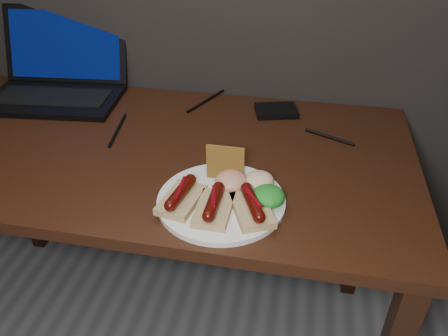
% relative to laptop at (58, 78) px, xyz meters
% --- Properties ---
extents(desk, '(1.40, 0.70, 0.75)m').
position_rel_laptop_xyz_m(desk, '(0.36, -0.25, -0.14)').
color(desk, '#36190D').
rests_on(desk, ground).
extents(laptop, '(0.43, 0.36, 0.25)m').
position_rel_laptop_xyz_m(laptop, '(0.00, 0.00, 0.00)').
color(laptop, black).
rests_on(laptop, desk).
extents(hard_drive, '(0.14, 0.12, 0.02)m').
position_rel_laptop_xyz_m(hard_drive, '(0.69, -0.00, -0.05)').
color(hard_drive, black).
rests_on(hard_drive, desk).
extents(desk_cables, '(1.04, 0.44, 0.01)m').
position_rel_laptop_xyz_m(desk_cables, '(0.34, -0.09, -0.05)').
color(desk_cables, black).
rests_on(desk_cables, desk).
extents(plate, '(0.31, 0.31, 0.01)m').
position_rel_laptop_xyz_m(plate, '(0.62, -0.45, -0.05)').
color(plate, silver).
rests_on(plate, desk).
extents(bread_sausage_left, '(0.09, 0.13, 0.04)m').
position_rel_laptop_xyz_m(bread_sausage_left, '(0.54, -0.48, -0.03)').
color(bread_sausage_left, tan).
rests_on(bread_sausage_left, plate).
extents(bread_sausage_center, '(0.07, 0.12, 0.04)m').
position_rel_laptop_xyz_m(bread_sausage_center, '(0.61, -0.50, -0.03)').
color(bread_sausage_center, tan).
rests_on(bread_sausage_center, plate).
extents(bread_sausage_right, '(0.11, 0.13, 0.04)m').
position_rel_laptop_xyz_m(bread_sausage_right, '(0.69, -0.48, -0.03)').
color(bread_sausage_right, tan).
rests_on(bread_sausage_right, plate).
extents(crispbread, '(0.08, 0.01, 0.08)m').
position_rel_laptop_xyz_m(crispbread, '(0.61, -0.38, -0.00)').
color(crispbread, olive).
rests_on(crispbread, plate).
extents(salad_greens, '(0.07, 0.07, 0.04)m').
position_rel_laptop_xyz_m(salad_greens, '(0.72, -0.45, -0.02)').
color(salad_greens, '#125D19').
rests_on(salad_greens, plate).
extents(salsa_mound, '(0.07, 0.07, 0.04)m').
position_rel_laptop_xyz_m(salsa_mound, '(0.63, -0.41, -0.02)').
color(salsa_mound, '#9E150F').
rests_on(salsa_mound, plate).
extents(coleslaw_mound, '(0.06, 0.06, 0.04)m').
position_rel_laptop_xyz_m(coleslaw_mound, '(0.69, -0.39, -0.03)').
color(coleslaw_mound, beige).
rests_on(coleslaw_mound, plate).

